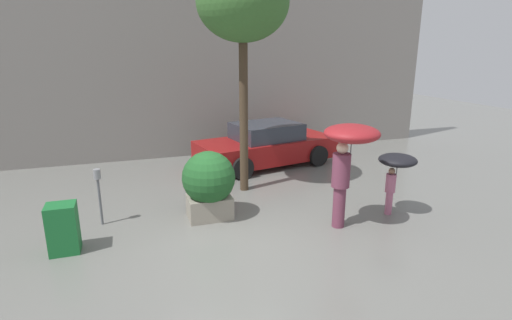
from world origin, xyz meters
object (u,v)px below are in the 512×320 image
Objects in this scene: parking_meter at (98,185)px; newspaper_box at (63,229)px; planter_box at (209,183)px; parked_car_near at (266,146)px; street_tree at (243,4)px; person_adult at (349,147)px; person_child at (396,165)px.

parking_meter is 1.24m from newspaper_box.
newspaper_box is at bearing -166.23° from planter_box.
parked_car_near is 0.83× the size of street_tree.
newspaper_box is at bearing -119.16° from parking_meter.
parking_meter is (-3.38, -1.10, -3.62)m from street_tree.
person_adult is 4.88m from parked_car_near.
planter_box is 3.98m from person_child.
parked_car_near is 5.02× the size of newspaper_box.
person_adult is 5.42m from newspaper_box.
street_tree is (-1.29, 2.77, 2.80)m from person_adult.
planter_box is at bearing -9.06° from parking_meter.
planter_box is 2.86m from newspaper_box.
street_tree is 6.04× the size of newspaper_box.
street_tree is at bearing 153.60° from person_adult.
planter_box is at bearing -169.24° from person_adult.
street_tree is at bearing 177.36° from person_child.
parked_car_near is at bearing 128.49° from person_adult.
person_adult is (2.49, -1.32, 0.89)m from planter_box.
planter_box is 2.21m from parking_meter.
parked_car_near reaches higher than parking_meter.
person_child is 0.25× the size of street_tree.
person_adult is 5.02m from parking_meter.
newspaper_box is (-2.75, -0.67, -0.34)m from planter_box.
parking_meter is at bearing 111.83° from parked_car_near.
person_child is 6.62m from newspaper_box.
street_tree is (1.20, 1.45, 3.69)m from planter_box.
street_tree reaches higher than planter_box.
person_adult reaches higher than planter_box.
person_child is 1.51× the size of newspaper_box.
parking_meter is (-2.18, 0.35, 0.07)m from planter_box.
person_child is at bearing 48.96° from person_adult.
newspaper_box is (-5.25, -4.12, -0.16)m from parked_car_near.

